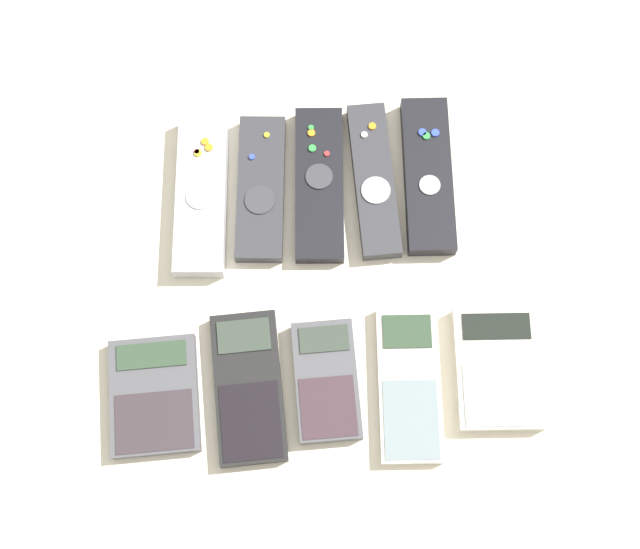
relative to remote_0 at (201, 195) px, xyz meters
The scene contains 11 objects.
ground_plane 0.16m from the remote_0, 41.88° to the right, with size 3.00×3.00×0.00m, color beige.
remote_0 is the anchor object (origin of this frame).
remote_1 0.06m from the remote_0, ahead, with size 0.06×0.16×0.02m.
remote_2 0.13m from the remote_0, ahead, with size 0.06×0.18×0.02m.
remote_3 0.18m from the remote_0, ahead, with size 0.05×0.17×0.02m.
remote_4 0.24m from the remote_0, ahead, with size 0.06×0.18×0.02m.
calculator_0 0.22m from the remote_0, 103.62° to the right, with size 0.09×0.12×0.02m.
calculator_1 0.21m from the remote_0, 78.42° to the right, with size 0.07×0.15×0.02m.
calculator_2 0.24m from the remote_0, 58.98° to the right, with size 0.07×0.12×0.02m.
calculator_3 0.29m from the remote_0, 46.61° to the right, with size 0.07×0.16×0.01m.
calculator_4 0.36m from the remote_0, 34.83° to the right, with size 0.09×0.13×0.02m.
Camera 1 is at (-0.02, -0.26, 0.89)m, focal length 50.00 mm.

